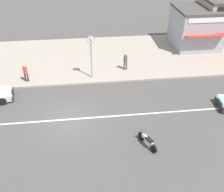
# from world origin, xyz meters

# --- Properties ---
(ground_plane) EXTENTS (160.00, 160.00, 0.00)m
(ground_plane) POSITION_xyz_m (0.00, 0.00, 0.00)
(ground_plane) COLOR #4C4947
(lane_centre_stripe) EXTENTS (50.40, 0.14, 0.01)m
(lane_centre_stripe) POSITION_xyz_m (0.00, 0.00, 0.00)
(lane_centre_stripe) COLOR silver
(lane_centre_stripe) RESTS_ON ground
(kerb_strip) EXTENTS (68.00, 10.00, 0.15)m
(kerb_strip) POSITION_xyz_m (0.00, 9.52, 0.07)
(kerb_strip) COLOR #9E9384
(kerb_strip) RESTS_ON ground
(motorcycle_1) EXTENTS (0.91, 1.65, 0.80)m
(motorcycle_1) POSITION_xyz_m (4.87, -3.10, 0.42)
(motorcycle_1) COLOR black
(motorcycle_1) RESTS_ON ground
(street_clock) EXTENTS (0.62, 0.22, 3.71)m
(street_clock) POSITION_xyz_m (2.00, 5.41, 2.88)
(street_clock) COLOR #9E9EA3
(street_clock) RESTS_ON kerb_strip
(pedestrian_near_clock) EXTENTS (0.34, 0.34, 1.55)m
(pedestrian_near_clock) POSITION_xyz_m (5.06, 6.47, 1.05)
(pedestrian_near_clock) COLOR #4C4238
(pedestrian_near_clock) RESTS_ON kerb_strip
(pedestrian_mid_kerb) EXTENTS (0.34, 0.34, 1.54)m
(pedestrian_mid_kerb) POSITION_xyz_m (-3.50, 5.37, 1.04)
(pedestrian_mid_kerb) COLOR #333338
(pedestrian_mid_kerb) RESTS_ON kerb_strip
(shopfront_corner_warung) EXTENTS (4.51, 5.47, 4.02)m
(shopfront_corner_warung) POSITION_xyz_m (13.20, 11.10, 2.17)
(shopfront_corner_warung) COLOR #999EA8
(shopfront_corner_warung) RESTS_ON kerb_strip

